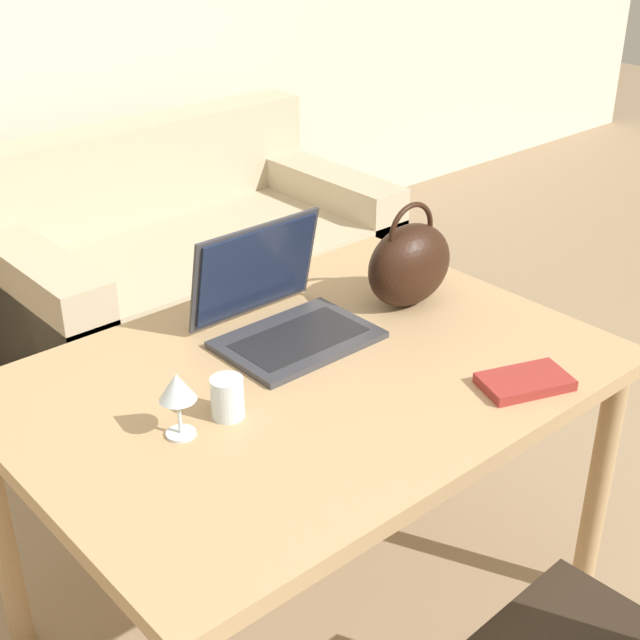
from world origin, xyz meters
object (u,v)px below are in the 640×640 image
object	(u,v)px
laptop	(278,306)
wine_glass	(177,390)
couch	(188,263)
drinking_glass	(227,398)
handbag	(409,264)

from	to	relation	value
laptop	wine_glass	bearing A→B (deg)	-153.33
couch	drinking_glass	size ratio (longest dim) A/B	17.65
drinking_glass	handbag	xyz separation A→B (m)	(0.67, 0.12, 0.07)
drinking_glass	handbag	size ratio (longest dim) A/B	0.32
laptop	handbag	bearing A→B (deg)	-15.63
drinking_glass	wine_glass	xyz separation A→B (m)	(-0.11, 0.01, 0.06)
couch	wine_glass	size ratio (longest dim) A/B	11.10
couch	drinking_glass	bearing A→B (deg)	-120.14
laptop	wine_glass	world-z (taller)	laptop
couch	handbag	bearing A→B (deg)	-100.66
drinking_glass	wine_glass	distance (m)	0.13
laptop	drinking_glass	world-z (taller)	laptop
handbag	drinking_glass	bearing A→B (deg)	-169.64
handbag	laptop	bearing A→B (deg)	164.37
laptop	wine_glass	size ratio (longest dim) A/B	2.56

